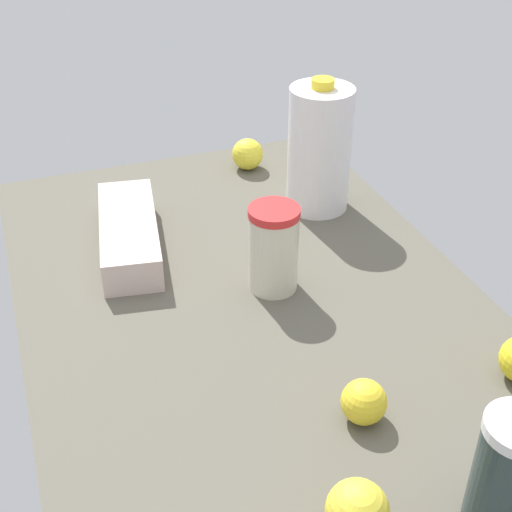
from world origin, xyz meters
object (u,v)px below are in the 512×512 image
milk_jug (319,149)px  shaker_bottle (508,474)px  lemon_loose (364,402)px  lemon_beside_bowl (357,511)px  tumbler_cup (274,249)px  lemon_near_front (248,154)px  egg_carton (129,234)px

milk_jug → shaker_bottle: size_ratio=1.68×
shaker_bottle → lemon_loose: shaker_bottle is taller
milk_jug → lemon_beside_bowl: bearing=-21.0°
lemon_beside_bowl → shaker_bottle: bearing=75.2°
lemon_beside_bowl → lemon_loose: size_ratio=1.18×
milk_jug → shaker_bottle: 77.30cm
lemon_loose → milk_jug: bearing=161.7°
shaker_bottle → tumbler_cup: bearing=-172.0°
shaker_bottle → lemon_loose: (-19.90, -7.32, -4.92)cm
lemon_beside_bowl → milk_jug: bearing=159.0°
lemon_near_front → lemon_beside_bowl: bearing=-12.2°
egg_carton → lemon_near_front: lemon_near_front is taller
shaker_bottle → egg_carton: bearing=-159.1°
milk_jug → lemon_beside_bowl: 77.65cm
lemon_near_front → egg_carton: bearing=-53.2°
lemon_near_front → lemon_loose: bearing=-8.1°
tumbler_cup → milk_jug: 30.42cm
tumbler_cup → lemon_near_front: 45.99cm
tumbler_cup → lemon_near_front: size_ratio=2.21×
lemon_loose → lemon_beside_bowl: bearing=-30.0°
egg_carton → lemon_near_front: 39.73cm
tumbler_cup → shaker_bottle: (52.93, 7.48, 0.32)cm
lemon_beside_bowl → lemon_near_front: lemon_beside_bowl is taller
milk_jug → egg_carton: size_ratio=0.89×
milk_jug → egg_carton: (2.78, -39.41, -9.52)cm
shaker_bottle → lemon_loose: bearing=-159.8°
milk_jug → lemon_beside_bowl: milk_jug is taller
egg_carton → tumbler_cup: bearing=54.1°
tumbler_cup → shaker_bottle: shaker_bottle is taller
egg_carton → lemon_loose: same height
lemon_loose → shaker_bottle: bearing=20.2°
shaker_bottle → lemon_beside_bowl: shaker_bottle is taller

